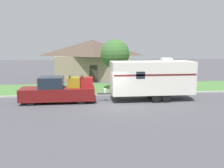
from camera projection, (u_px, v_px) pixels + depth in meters
The scene contains 8 objects.
ground_plane at pixel (111, 105), 18.96m from camera, with size 120.00×120.00×0.00m, color #47474C.
curb_strip at pixel (106, 95), 22.63m from camera, with size 80.00×0.30×0.14m.
lawn_strip at pixel (103, 88), 26.22m from camera, with size 80.00×7.00×0.03m.
house_across_street at pixel (92, 59), 33.34m from camera, with size 10.05×6.96×5.20m.
pickup_truck at pixel (59, 91), 19.71m from camera, with size 5.88×1.99×2.11m.
travel_trailer at pixel (152, 78), 20.45m from camera, with size 7.85×2.30×3.48m.
mailbox at pixel (60, 83), 22.92m from camera, with size 0.48×0.20×1.33m.
tree_in_yard at pixel (115, 54), 24.69m from camera, with size 2.88×2.88×5.08m.
Camera 1 is at (-2.08, -18.37, 4.52)m, focal length 40.00 mm.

